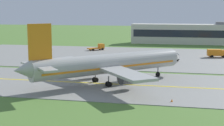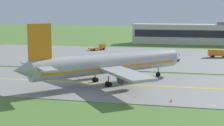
{
  "view_description": "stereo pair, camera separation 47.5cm",
  "coord_description": "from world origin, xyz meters",
  "px_view_note": "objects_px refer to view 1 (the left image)",
  "views": [
    {
      "loc": [
        18.04,
        -67.74,
        15.26
      ],
      "look_at": [
        2.78,
        2.76,
        4.0
      ],
      "focal_mm": 55.49,
      "sensor_mm": 36.0,
      "label": 1
    },
    {
      "loc": [
        18.51,
        -67.64,
        15.26
      ],
      "look_at": [
        2.78,
        2.76,
        4.0
      ],
      "focal_mm": 55.49,
      "sensor_mm": 36.0,
      "label": 2
    }
  ],
  "objects_px": {
    "airplane_lead": "(108,64)",
    "service_truck_pushback": "(217,53)",
    "service_truck_catering": "(98,47)",
    "service_truck_fuel": "(171,56)"
  },
  "relations": [
    {
      "from": "airplane_lead",
      "to": "service_truck_pushback",
      "type": "relative_size",
      "value": 5.02
    },
    {
      "from": "airplane_lead",
      "to": "service_truck_catering",
      "type": "xyz_separation_m",
      "value": [
        -16.64,
        56.64,
        -2.95
      ]
    },
    {
      "from": "service_truck_pushback",
      "to": "airplane_lead",
      "type": "bearing_deg",
      "value": -118.88
    },
    {
      "from": "airplane_lead",
      "to": "service_truck_catering",
      "type": "relative_size",
      "value": 5.23
    },
    {
      "from": "airplane_lead",
      "to": "service_truck_fuel",
      "type": "height_order",
      "value": "airplane_lead"
    },
    {
      "from": "airplane_lead",
      "to": "service_truck_pushback",
      "type": "bearing_deg",
      "value": 61.12
    },
    {
      "from": "airplane_lead",
      "to": "service_truck_catering",
      "type": "distance_m",
      "value": 59.11
    },
    {
      "from": "airplane_lead",
      "to": "service_truck_fuel",
      "type": "relative_size",
      "value": 5.08
    },
    {
      "from": "airplane_lead",
      "to": "service_truck_fuel",
      "type": "distance_m",
      "value": 37.32
    },
    {
      "from": "airplane_lead",
      "to": "service_truck_pushback",
      "type": "height_order",
      "value": "airplane_lead"
    }
  ]
}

